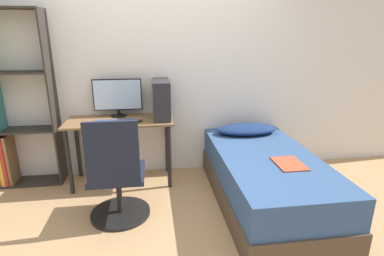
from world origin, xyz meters
name	(u,v)px	position (x,y,z in m)	size (l,w,h in m)	color
ground_plane	(165,240)	(0.00, 0.00, 0.00)	(14.00, 14.00, 0.00)	tan
wall_back	(156,69)	(0.00, 1.40, 1.25)	(8.00, 0.05, 2.50)	silver
desk	(120,130)	(-0.42, 1.12, 0.62)	(1.14, 0.51, 0.74)	brown
bookshelf	(6,110)	(-1.60, 1.24, 0.86)	(0.71, 0.28, 1.88)	#2D2823
office_chair	(117,183)	(-0.40, 0.37, 0.37)	(0.55, 0.55, 0.98)	black
bed	(265,179)	(1.02, 0.46, 0.25)	(0.94, 1.83, 0.51)	#4C3D2D
pillow	(247,129)	(1.02, 1.12, 0.57)	(0.71, 0.36, 0.11)	navy
magazine	(289,164)	(1.13, 0.22, 0.52)	(0.24, 0.32, 0.01)	#B24C2D
monitor	(118,96)	(-0.44, 1.28, 0.97)	(0.54, 0.18, 0.42)	black
keyboard	(115,122)	(-0.46, 1.02, 0.75)	(0.42, 0.13, 0.02)	#33477A
pc_tower	(161,99)	(0.04, 1.14, 0.95)	(0.18, 0.43, 0.42)	#232328
mouse	(140,121)	(-0.20, 1.02, 0.75)	(0.06, 0.09, 0.02)	black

